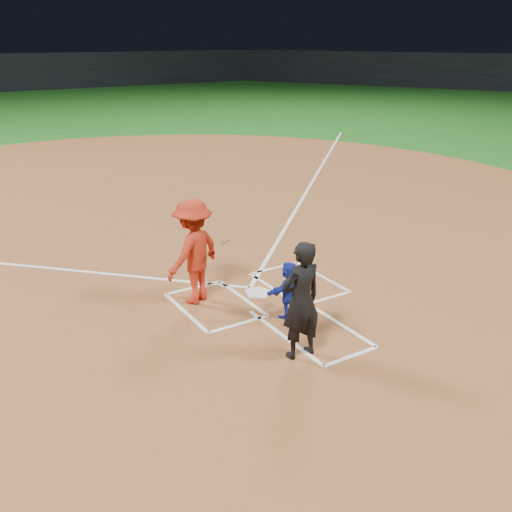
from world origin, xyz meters
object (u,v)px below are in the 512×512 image
home_plate (258,293)px  catcher (289,289)px  umpire (301,300)px  batter_at_plate (193,252)px

home_plate → catcher: size_ratio=0.57×
catcher → umpire: 1.45m
catcher → batter_at_plate: bearing=-70.2°
home_plate → catcher: catcher is taller
home_plate → batter_at_plate: batter_at_plate is taller
batter_at_plate → catcher: bearing=-51.3°
home_plate → umpire: umpire is taller
home_plate → umpire: size_ratio=0.31×
catcher → batter_at_plate: batter_at_plate is taller
home_plate → umpire: (-0.67, -2.32, 0.96)m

